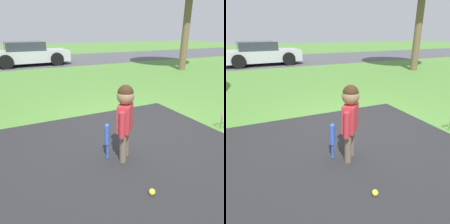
{
  "view_description": "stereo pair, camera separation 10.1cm",
  "coord_description": "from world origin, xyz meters",
  "views": [
    {
      "loc": [
        -1.85,
        -3.23,
        1.73
      ],
      "look_at": [
        -0.49,
        -0.46,
        0.58
      ],
      "focal_mm": 35.0,
      "sensor_mm": 36.0,
      "label": 1
    },
    {
      "loc": [
        -1.76,
        -3.28,
        1.73
      ],
      "look_at": [
        -0.49,
        -0.46,
        0.58
      ],
      "focal_mm": 35.0,
      "sensor_mm": 36.0,
      "label": 2
    }
  ],
  "objects": [
    {
      "name": "baseball_bat",
      "position": [
        -0.71,
        -0.76,
        0.35
      ],
      "size": [
        0.07,
        0.07,
        0.54
      ],
      "color": "blue",
      "rests_on": "ground"
    },
    {
      "name": "sports_ball",
      "position": [
        -0.58,
        -1.66,
        0.04
      ],
      "size": [
        0.07,
        0.07,
        0.07
      ],
      "color": "yellow",
      "rests_on": "ground"
    },
    {
      "name": "ground_plane",
      "position": [
        0.0,
        0.0,
        0.0
      ],
      "size": [
        60.0,
        60.0,
        0.0
      ],
      "primitive_type": "plane",
      "color": "#518438"
    },
    {
      "name": "parked_car",
      "position": [
        -0.61,
        9.4,
        0.58
      ],
      "size": [
        4.01,
        2.21,
        1.2
      ],
      "rotation": [
        0.0,
        0.0,
        0.04
      ],
      "color": "#B7B7BC",
      "rests_on": "ground"
    },
    {
      "name": "street_strip",
      "position": [
        0.0,
        10.88,
        0.0
      ],
      "size": [
        40.0,
        6.0,
        0.01
      ],
      "color": "#4C4C51",
      "rests_on": "ground"
    },
    {
      "name": "child",
      "position": [
        -0.49,
        -0.86,
        0.7
      ],
      "size": [
        0.32,
        0.35,
        1.08
      ],
      "rotation": [
        0.0,
        0.0,
        0.85
      ],
      "color": "#6B5B4C",
      "rests_on": "ground"
    }
  ]
}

